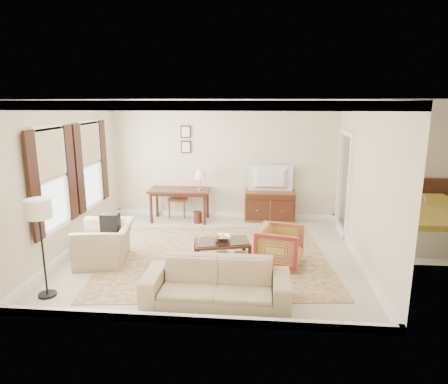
% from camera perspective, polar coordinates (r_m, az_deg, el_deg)
% --- Properties ---
extents(room_shell, '(5.51, 5.01, 2.91)m').
position_cam_1_polar(room_shell, '(7.22, -1.82, 9.74)').
color(room_shell, beige).
rests_on(room_shell, ground).
extents(annex_bedroom, '(3.00, 2.70, 2.90)m').
position_cam_1_polar(annex_bedroom, '(9.41, 27.60, -4.17)').
color(annex_bedroom, beige).
rests_on(annex_bedroom, ground).
extents(window_front, '(0.12, 1.56, 1.80)m').
position_cam_1_polar(window_front, '(7.51, -23.39, 1.69)').
color(window_front, '#CCB284').
rests_on(window_front, room_shell).
extents(window_rear, '(0.12, 1.56, 1.80)m').
position_cam_1_polar(window_rear, '(8.92, -18.56, 3.77)').
color(window_rear, '#CCB284').
rests_on(window_rear, room_shell).
extents(doorway, '(0.10, 1.12, 2.25)m').
position_cam_1_polar(doorway, '(9.03, 16.79, 0.94)').
color(doorway, white).
rests_on(doorway, room_shell).
extents(rug, '(4.47, 3.95, 0.01)m').
position_cam_1_polar(rug, '(7.60, -1.33, -9.24)').
color(rug, maroon).
rests_on(rug, room_shell).
extents(writing_desk, '(1.44, 0.72, 0.78)m').
position_cam_1_polar(writing_desk, '(9.66, -6.36, -0.23)').
color(writing_desk, '#411E12').
rests_on(writing_desk, room_shell).
extents(desk_chair, '(0.53, 0.53, 1.05)m').
position_cam_1_polar(desk_chair, '(10.05, -6.58, -0.59)').
color(desk_chair, brown).
rests_on(desk_chair, room_shell).
extents(desk_lamp, '(0.32, 0.32, 0.50)m').
position_cam_1_polar(desk_lamp, '(9.49, -3.41, 1.81)').
color(desk_lamp, silver).
rests_on(desk_lamp, writing_desk).
extents(framed_prints, '(0.25, 0.04, 0.68)m').
position_cam_1_polar(framed_prints, '(9.84, -5.47, 7.52)').
color(framed_prints, '#411E12').
rests_on(framed_prints, room_shell).
extents(sideboard, '(1.20, 0.46, 0.74)m').
position_cam_1_polar(sideboard, '(9.74, 6.54, -1.98)').
color(sideboard, brown).
rests_on(sideboard, room_shell).
extents(tv, '(1.02, 0.59, 0.13)m').
position_cam_1_polar(tv, '(9.52, 6.68, 3.09)').
color(tv, black).
rests_on(tv, sideboard).
extents(coffee_table, '(1.08, 0.79, 0.41)m').
position_cam_1_polar(coffee_table, '(7.27, -0.29, -7.72)').
color(coffee_table, '#411E12').
rests_on(coffee_table, room_shell).
extents(fruit_bowl, '(0.42, 0.42, 0.10)m').
position_cam_1_polar(fruit_bowl, '(7.27, -0.20, -6.43)').
color(fruit_bowl, silver).
rests_on(fruit_bowl, coffee_table).
extents(book_a, '(0.27, 0.15, 0.38)m').
position_cam_1_polar(book_a, '(7.29, -0.95, -8.91)').
color(book_a, brown).
rests_on(book_a, coffee_table).
extents(book_b, '(0.28, 0.08, 0.38)m').
position_cam_1_polar(book_b, '(7.31, 1.67, -8.88)').
color(book_b, brown).
rests_on(book_b, coffee_table).
extents(striped_armchair, '(0.87, 0.90, 0.78)m').
position_cam_1_polar(striped_armchair, '(7.19, 7.99, -7.42)').
color(striped_armchair, maroon).
rests_on(striped_armchair, room_shell).
extents(club_armchair, '(0.86, 1.18, 0.95)m').
position_cam_1_polar(club_armchair, '(7.58, -16.70, -6.12)').
color(club_armchair, tan).
rests_on(club_armchair, room_shell).
extents(backpack, '(0.22, 0.32, 0.40)m').
position_cam_1_polar(backpack, '(7.53, -15.94, -4.20)').
color(backpack, black).
rests_on(backpack, club_armchair).
extents(sofa, '(2.13, 0.65, 0.83)m').
position_cam_1_polar(sofa, '(5.89, -1.08, -11.87)').
color(sofa, tan).
rests_on(sofa, room_shell).
extents(floor_lamp, '(0.37, 0.37, 1.51)m').
position_cam_1_polar(floor_lamp, '(6.35, -24.93, -3.14)').
color(floor_lamp, black).
rests_on(floor_lamp, room_shell).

